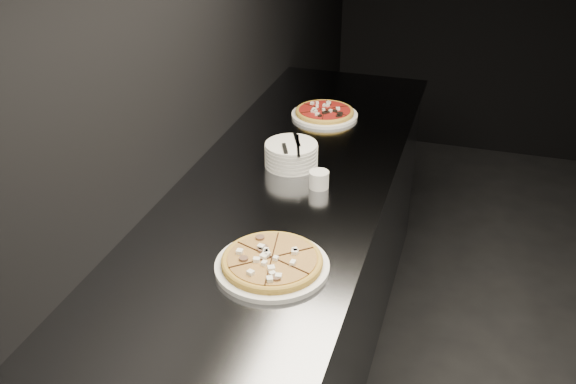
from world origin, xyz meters
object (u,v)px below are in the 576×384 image
(pizza_tomato, at_px, (325,113))
(cutlery, at_px, (292,145))
(pizza_mushroom, at_px, (272,262))
(counter, at_px, (287,279))
(ramekin, at_px, (319,179))
(plate_stack, at_px, (291,154))

(pizza_tomato, xyz_separation_m, cutlery, (0.01, -0.51, 0.07))
(pizza_mushroom, relative_size, cutlery, 1.81)
(cutlery, bearing_deg, counter, -107.71)
(counter, relative_size, ramekin, 34.58)
(counter, bearing_deg, cutlery, 96.03)
(counter, bearing_deg, pizza_tomato, 91.39)
(cutlery, relative_size, ramekin, 2.97)
(pizza_tomato, relative_size, ramekin, 4.75)
(counter, relative_size, plate_stack, 12.38)
(counter, relative_size, cutlery, 11.65)
(pizza_mushroom, distance_m, cutlery, 0.65)
(counter, distance_m, cutlery, 0.56)
(pizza_mushroom, bearing_deg, pizza_tomato, 96.81)
(pizza_mushroom, bearing_deg, ramekin, 89.46)
(plate_stack, xyz_separation_m, ramekin, (0.14, -0.14, -0.01))
(pizza_tomato, relative_size, cutlery, 1.60)
(plate_stack, relative_size, ramekin, 2.79)
(pizza_mushroom, height_order, pizza_tomato, pizza_mushroom)
(pizza_mushroom, xyz_separation_m, cutlery, (-0.13, 0.63, 0.07))
(counter, bearing_deg, ramekin, -14.76)
(counter, distance_m, plate_stack, 0.51)
(counter, distance_m, pizza_tomato, 0.77)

